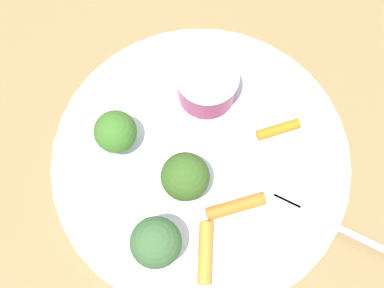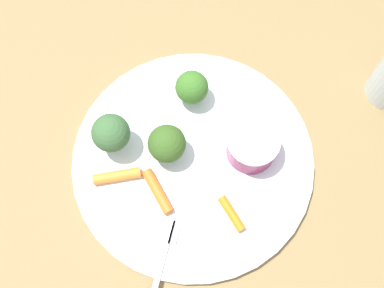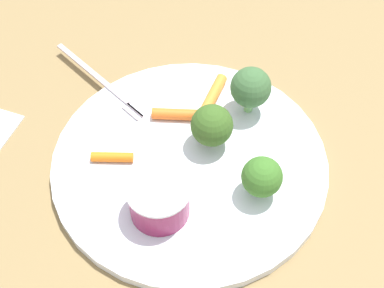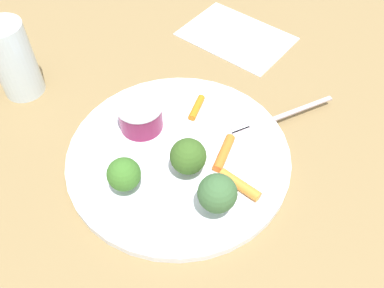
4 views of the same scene
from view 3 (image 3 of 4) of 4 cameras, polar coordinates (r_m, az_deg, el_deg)
name	(u,v)px [view 3 (image 3 of 4)]	position (r m, az deg, el deg)	size (l,w,h in m)	color
ground_plane	(190,165)	(0.60, -0.25, -2.28)	(2.40, 2.40, 0.00)	olive
plate	(190,162)	(0.59, -0.25, -1.94)	(0.30, 0.30, 0.01)	white
sauce_cup	(159,200)	(0.53, -3.49, -5.91)	(0.06, 0.06, 0.04)	maroon
broccoli_floret_0	(211,125)	(0.58, 2.00, 2.05)	(0.05, 0.05, 0.05)	#99B174
broccoli_floret_1	(251,88)	(0.61, 6.22, 5.93)	(0.05, 0.05, 0.06)	#80BF70
broccoli_floret_2	(262,177)	(0.54, 7.39, -3.48)	(0.04, 0.04, 0.05)	#82AA71
carrot_stick_0	(112,157)	(0.59, -8.42, -1.38)	(0.01, 0.01, 0.05)	orange
carrot_stick_1	(177,114)	(0.62, -1.56, 3.15)	(0.01, 0.01, 0.06)	orange
carrot_stick_2	(214,94)	(0.64, 2.31, 5.31)	(0.01, 0.01, 0.06)	orange
fork	(98,82)	(0.67, -9.87, 6.49)	(0.01, 0.17, 0.00)	#C1AFB4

